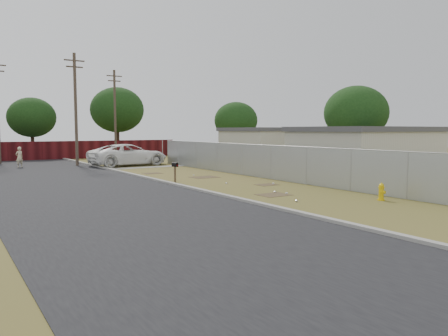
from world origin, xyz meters
TOP-DOWN VIEW (x-y plane):
  - ground at (0.00, 0.00)m, footprint 120.00×120.00m
  - street at (-6.76, 8.05)m, footprint 15.10×60.00m
  - chainlink_fence at (3.12, 1.03)m, footprint 0.10×27.06m
  - privacy_fence at (-6.00, 25.00)m, footprint 30.00×0.12m
  - utility_poles at (-3.67, 20.67)m, footprint 12.60×8.24m
  - houses at (9.70, 3.13)m, footprint 9.30×17.24m
  - horizon_trees at (0.84, 23.56)m, footprint 33.32×31.94m
  - fire_hydrant at (1.95, -8.60)m, footprint 0.36×0.37m
  - mailbox at (-2.34, 1.74)m, footprint 0.21×0.49m
  - pickup_truck at (-0.42, 13.99)m, footprint 6.67×3.70m
  - pedestrian at (-8.16, 16.89)m, footprint 0.69×0.58m
  - scattered_litter at (-0.03, -2.46)m, footprint 3.04×11.31m

SIDE VIEW (x-z plane):
  - ground at x=0.00m, z-range 0.00..0.00m
  - street at x=-6.76m, z-range -0.04..0.08m
  - scattered_litter at x=-0.03m, z-range 0.01..0.08m
  - fire_hydrant at x=1.95m, z-range -0.02..0.72m
  - chainlink_fence at x=3.12m, z-range -0.21..1.81m
  - pedestrian at x=-8.16m, z-range 0.00..1.60m
  - mailbox at x=-2.34m, z-range 0.32..1.44m
  - pickup_truck at x=-0.42m, z-range 0.00..1.77m
  - privacy_fence at x=-6.00m, z-range 0.00..1.80m
  - houses at x=9.70m, z-range 0.01..3.11m
  - horizon_trees at x=0.84m, z-range 0.74..8.52m
  - utility_poles at x=-3.67m, z-range 0.19..9.19m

